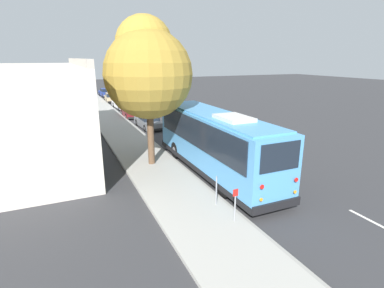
# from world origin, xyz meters

# --- Properties ---
(ground_plane) EXTENTS (160.00, 160.00, 0.00)m
(ground_plane) POSITION_xyz_m (0.00, 0.00, 0.00)
(ground_plane) COLOR #333335
(sidewalk_slab) EXTENTS (80.00, 3.13, 0.15)m
(sidewalk_slab) POSITION_xyz_m (0.00, 3.35, 0.07)
(sidewalk_slab) COLOR #A3A099
(sidewalk_slab) RESTS_ON ground
(curb_strip) EXTENTS (80.00, 0.14, 0.15)m
(curb_strip) POSITION_xyz_m (0.00, 1.72, 0.07)
(curb_strip) COLOR gray
(curb_strip) RESTS_ON ground
(shuttle_bus) EXTENTS (10.95, 2.63, 3.55)m
(shuttle_bus) POSITION_xyz_m (-0.68, 0.36, 1.92)
(shuttle_bus) COLOR #4C93D1
(shuttle_bus) RESTS_ON ground
(parked_sedan_gray) EXTENTS (4.41, 1.77, 1.26)m
(parked_sedan_gray) POSITION_xyz_m (11.68, 0.55, 0.58)
(parked_sedan_gray) COLOR slate
(parked_sedan_gray) RESTS_ON ground
(parked_sedan_maroon) EXTENTS (4.16, 1.82, 1.26)m
(parked_sedan_maroon) POSITION_xyz_m (17.61, 0.80, 0.58)
(parked_sedan_maroon) COLOR maroon
(parked_sedan_maroon) RESTS_ON ground
(parked_sedan_white) EXTENTS (4.74, 1.89, 1.29)m
(parked_sedan_white) POSITION_xyz_m (23.60, 0.58, 0.60)
(parked_sedan_white) COLOR silver
(parked_sedan_white) RESTS_ON ground
(parked_sedan_tan) EXTENTS (4.59, 1.94, 1.27)m
(parked_sedan_tan) POSITION_xyz_m (30.59, 0.75, 0.59)
(parked_sedan_tan) COLOR tan
(parked_sedan_tan) RESTS_ON ground
(parked_sedan_blue) EXTENTS (4.46, 1.88, 1.31)m
(parked_sedan_blue) POSITION_xyz_m (37.41, 0.54, 0.61)
(parked_sedan_blue) COLOR navy
(parked_sedan_blue) RESTS_ON ground
(street_tree) EXTENTS (4.92, 4.92, 8.40)m
(street_tree) POSITION_xyz_m (1.93, 3.23, 5.68)
(street_tree) COLOR brown
(street_tree) RESTS_ON sidewalk_slab
(sign_post_near) EXTENTS (0.06, 0.22, 1.33)m
(sign_post_near) POSITION_xyz_m (-5.88, 2.22, 0.84)
(sign_post_near) COLOR gray
(sign_post_near) RESTS_ON sidewalk_slab
(sign_post_far) EXTENTS (0.06, 0.06, 1.29)m
(sign_post_far) POSITION_xyz_m (-4.39, 2.22, 0.80)
(sign_post_far) COLOR gray
(sign_post_far) RESTS_ON sidewalk_slab
(building_backdrop) EXTENTS (16.70, 7.52, 6.19)m
(building_backdrop) POSITION_xyz_m (7.24, 10.13, 2.90)
(building_backdrop) COLOR beige
(building_backdrop) RESTS_ON ground
(lane_stripe_behind) EXTENTS (2.40, 0.14, 0.01)m
(lane_stripe_behind) POSITION_xyz_m (-8.13, -2.88, 0.00)
(lane_stripe_behind) COLOR silver
(lane_stripe_behind) RESTS_ON ground
(lane_stripe_mid) EXTENTS (2.40, 0.14, 0.01)m
(lane_stripe_mid) POSITION_xyz_m (-2.13, -2.88, 0.00)
(lane_stripe_mid) COLOR silver
(lane_stripe_mid) RESTS_ON ground
(lane_stripe_ahead) EXTENTS (2.40, 0.14, 0.01)m
(lane_stripe_ahead) POSITION_xyz_m (3.87, -2.88, 0.00)
(lane_stripe_ahead) COLOR silver
(lane_stripe_ahead) RESTS_ON ground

